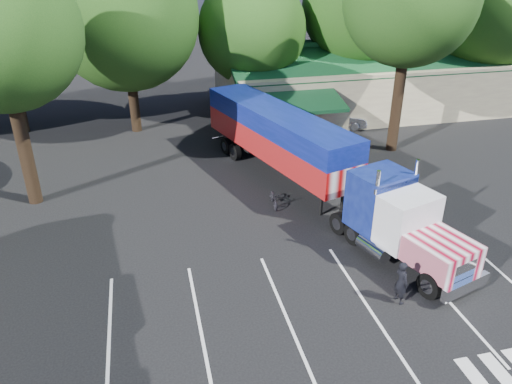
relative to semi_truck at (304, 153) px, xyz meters
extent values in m
plane|color=black|center=(-3.74, -3.83, -2.36)|extent=(120.00, 120.00, 0.00)
cube|color=beige|center=(10.26, 14.17, -0.36)|extent=(24.00, 11.00, 4.00)
cube|color=#154C28|center=(10.26, 11.77, 2.14)|extent=(24.20, 6.25, 2.10)
cube|color=#154C28|center=(10.26, 16.57, 2.14)|extent=(24.20, 6.25, 2.10)
cube|color=beige|center=(2.26, 8.47, -0.96)|extent=(5.00, 2.50, 2.80)
cube|color=#154C28|center=(2.26, 7.17, 0.54)|extent=(5.40, 3.19, 0.80)
cylinder|color=black|center=(-16.74, 13.97, -0.36)|extent=(0.70, 0.70, 4.00)
sphere|color=#143E11|center=(-16.74, 13.97, 4.79)|extent=(8.40, 8.40, 8.40)
cylinder|color=black|center=(-8.74, 12.37, -0.21)|extent=(0.70, 0.70, 4.30)
sphere|color=#143E11|center=(-8.74, 12.37, 5.69)|extent=(10.00, 10.00, 10.00)
cylinder|color=black|center=(0.26, 13.67, -0.56)|extent=(0.70, 0.70, 3.60)
sphere|color=#143E11|center=(0.26, 13.67, 4.24)|extent=(8.00, 8.00, 8.00)
cylinder|color=black|center=(9.26, 14.17, -0.11)|extent=(0.70, 0.70, 4.50)
sphere|color=#143E11|center=(9.26, 14.17, 5.74)|extent=(9.60, 9.60, 9.60)
cylinder|color=black|center=(19.26, 12.97, -0.41)|extent=(0.70, 0.70, 3.90)
sphere|color=#143E11|center=(19.26, 12.97, 5.44)|extent=(10.40, 10.40, 10.40)
cylinder|color=black|center=(-14.24, 2.17, 0.64)|extent=(0.70, 0.70, 6.00)
cylinder|color=black|center=(7.76, 4.67, 0.89)|extent=(0.70, 0.70, 6.50)
cube|color=black|center=(2.14, -6.86, -1.63)|extent=(2.95, 6.78, 0.24)
cube|color=white|center=(3.23, -10.33, -1.73)|extent=(2.39, 0.96, 0.53)
cube|color=white|center=(3.17, -10.15, -1.15)|extent=(1.15, 0.46, 0.87)
cube|color=white|center=(2.84, -9.08, -0.95)|extent=(2.83, 2.89, 1.12)
cube|color=silver|center=(2.26, -7.23, -0.37)|extent=(2.78, 2.21, 2.23)
cube|color=black|center=(2.45, -7.83, 0.11)|extent=(2.15, 0.74, 0.97)
cube|color=white|center=(2.01, -6.44, 0.89)|extent=(2.44, 0.85, 0.24)
cube|color=#0C1655|center=(1.74, -5.56, -0.18)|extent=(2.90, 2.58, 2.62)
cylinder|color=white|center=(0.93, -6.73, 0.16)|extent=(0.22, 0.22, 3.30)
cylinder|color=white|center=(3.06, -6.06, 0.16)|extent=(0.22, 0.22, 3.30)
cylinder|color=white|center=(0.86, -7.16, -1.63)|extent=(1.07, 1.67, 0.64)
cylinder|color=white|center=(3.36, -6.38, -1.63)|extent=(1.07, 1.67, 0.64)
cube|color=silver|center=(-0.78, 2.50, -0.27)|extent=(6.11, 12.62, 1.46)
cube|color=#091759|center=(-0.78, 2.50, 1.04)|extent=(6.11, 12.62, 1.17)
cube|color=black|center=(-2.00, 6.40, -1.54)|extent=(2.13, 3.59, 0.34)
cube|color=black|center=(0.13, -2.70, -1.68)|extent=(0.15, 0.15, 1.36)
cube|color=black|center=(1.43, -2.30, -1.68)|extent=(0.15, 0.15, 1.36)
cube|color=white|center=(-2.66, 8.53, -1.92)|extent=(2.26, 0.81, 0.12)
cylinder|color=black|center=(2.01, -9.85, -1.83)|extent=(0.64, 1.12, 1.07)
cylinder|color=black|center=(3.95, -9.24, -1.83)|extent=(0.64, 1.12, 1.07)
cylinder|color=black|center=(0.68, -5.59, -1.83)|extent=(0.64, 1.12, 1.07)
cylinder|color=black|center=(2.62, -4.98, -1.83)|extent=(0.64, 1.12, 1.07)
cylinder|color=black|center=(0.36, -4.57, -1.83)|extent=(0.64, 1.12, 1.07)
cylinder|color=black|center=(2.30, -3.96, -1.83)|extent=(0.64, 1.12, 1.07)
cylinder|color=black|center=(-2.74, 5.35, -1.83)|extent=(0.64, 1.12, 1.07)
cylinder|color=black|center=(-0.79, 5.96, -1.83)|extent=(0.64, 1.12, 1.07)
cylinder|color=black|center=(-3.09, 6.46, -1.83)|extent=(0.64, 1.12, 1.07)
cylinder|color=black|center=(-1.14, 7.07, -1.83)|extent=(0.64, 1.12, 1.07)
imported|color=black|center=(0.76, -9.83, -1.46)|extent=(0.54, 0.72, 1.80)
imported|color=black|center=(-1.94, -1.18, -1.93)|extent=(0.72, 1.67, 0.86)
imported|color=#ACADB4|center=(5.78, 9.61, -1.64)|extent=(4.60, 2.65, 1.43)
camera|label=1|loc=(-8.13, -23.54, 10.17)|focal=35.00mm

